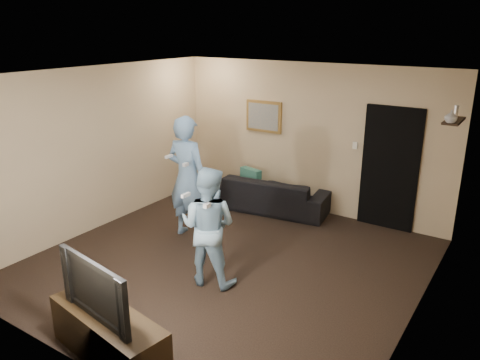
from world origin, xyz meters
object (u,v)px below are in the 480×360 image
Objects in this scene: television at (104,286)px; wii_player_right at (208,226)px; sofa at (271,193)px; tv_console at (109,336)px; wii_player_left at (187,177)px.

wii_player_right is (-0.06, 1.73, -0.04)m from television.
tv_console is (0.64, -4.35, -0.05)m from sofa.
sofa is 1.33× the size of wii_player_right.
wii_player_left is 1.49m from wii_player_right.
sofa is 1.08× the size of wii_player_left.
wii_player_right is (-0.06, 1.73, 0.53)m from tv_console.
wii_player_left reaches higher than wii_player_right.
wii_player_left reaches higher than television.
wii_player_right reaches higher than television.
wii_player_left is (-1.18, 2.69, 0.15)m from television.
television is 2.94m from wii_player_left.
television is 0.69× the size of wii_player_right.
tv_console is 3.02m from wii_player_left.
wii_player_right reaches higher than sofa.
wii_player_left reaches higher than sofa.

